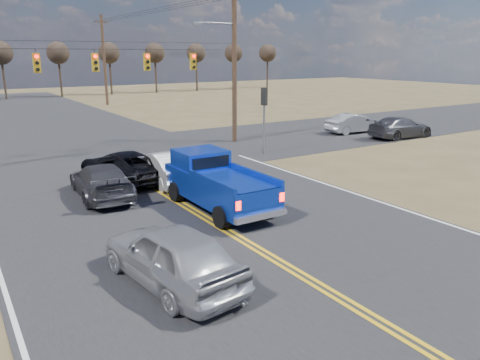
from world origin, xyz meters
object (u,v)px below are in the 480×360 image
black_suv (123,167)px  white_car_queue (167,167)px  dgrey_car_queue (101,181)px  pickup_truck (217,183)px  silver_suv (172,255)px  cross_car_east_far (400,127)px  cross_car_east_near (354,123)px

black_suv → white_car_queue: white_car_queue is taller
white_car_queue → dgrey_car_queue: 3.19m
pickup_truck → silver_suv: size_ratio=1.18×
silver_suv → cross_car_east_far: 25.42m
white_car_queue → cross_car_east_near: size_ratio=1.05×
black_suv → white_car_queue: (1.60, -1.36, 0.03)m
silver_suv → cross_car_east_far: silver_suv is taller
dgrey_car_queue → cross_car_east_far: 22.21m
black_suv → dgrey_car_queue: bearing=42.2°
black_suv → cross_car_east_far: (20.49, 0.93, 0.02)m
silver_suv → white_car_queue: 9.84m
silver_suv → cross_car_east_near: size_ratio=1.08×
white_car_queue → cross_car_east_near: white_car_queue is taller
black_suv → dgrey_car_queue: black_suv is taller
cross_car_east_far → cross_car_east_near: bearing=22.6°
pickup_truck → white_car_queue: size_ratio=1.21×
silver_suv → dgrey_car_queue: 8.56m
black_suv → pickup_truck: bearing=98.8°
pickup_truck → cross_car_east_far: pickup_truck is taller
cross_car_east_near → cross_car_east_far: bearing=-155.4°
dgrey_car_queue → cross_car_east_far: size_ratio=0.95×
black_suv → cross_car_east_near: (19.25, 4.21, -0.00)m
pickup_truck → black_suv: 5.95m
silver_suv → dgrey_car_queue: bearing=-102.4°
cross_car_east_near → silver_suv: bearing=128.0°
silver_suv → white_car_queue: (3.87, 9.05, -0.05)m
silver_suv → white_car_queue: size_ratio=1.03×
dgrey_car_queue → black_suv: bearing=-125.0°
cross_car_east_near → dgrey_car_queue: bearing=110.2°
dgrey_car_queue → cross_car_east_far: bearing=-168.3°
pickup_truck → dgrey_car_queue: pickup_truck is taller
black_suv → cross_car_east_far: cross_car_east_far is taller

